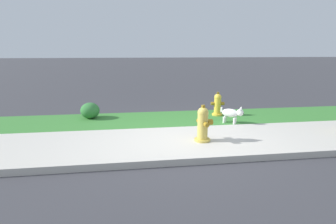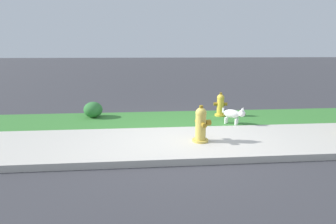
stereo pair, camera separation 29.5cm
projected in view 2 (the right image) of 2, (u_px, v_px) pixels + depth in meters
The scene contains 8 objects.
ground_plane at pixel (181, 141), 5.21m from camera, with size 120.00×120.00×0.00m, color #38383D.
sidewalk_pavement at pixel (181, 141), 5.20m from camera, with size 18.00×1.95×0.01m, color #BCB7AD.
grass_verge at pixel (172, 118), 6.95m from camera, with size 18.00×1.65×0.01m, color #387A33.
street_curb at pixel (190, 160), 4.17m from camera, with size 18.00×0.16×0.12m, color #BCB7AD.
fire_hydrant_far_end at pixel (220, 105), 7.17m from camera, with size 0.38×0.35×0.65m.
fire_hydrant_near_corner at pixel (201, 125), 5.12m from camera, with size 0.37×0.40×0.74m.
small_white_dog at pixel (234, 114), 6.35m from camera, with size 0.50×0.43×0.44m.
shrub_bush_near_lamp at pixel (93, 110), 7.03m from camera, with size 0.50×0.50×0.42m.
Camera 2 is at (-0.70, -4.89, 1.77)m, focal length 28.00 mm.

